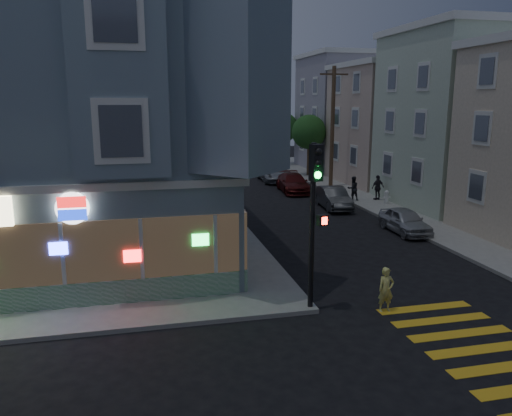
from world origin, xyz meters
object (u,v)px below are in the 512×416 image
object	(u,v)px
running_child	(386,290)
parked_car_a	(405,221)
parked_car_b	(333,198)
fire_hydrant	(386,197)
pedestrian_b	(378,187)
street_tree_far	(283,127)
pedestrian_a	(353,188)
traffic_signal	(315,199)
utility_pole	(332,125)
parked_car_c	(293,183)
street_tree_near	(309,132)
parked_car_d	(275,173)

from	to	relation	value
running_child	parked_car_a	distance (m)	10.35
parked_car_b	fire_hydrant	bearing A→B (deg)	5.42
pedestrian_b	parked_car_b	size ratio (longest dim) A/B	0.40
street_tree_far	pedestrian_a	bearing A→B (deg)	-92.61
parked_car_a	traffic_signal	bearing A→B (deg)	-132.12
street_tree_far	traffic_signal	xyz separation A→B (m)	(-9.38, -35.83, -0.24)
pedestrian_a	parked_car_a	bearing A→B (deg)	81.25
utility_pole	parked_car_b	size ratio (longest dim) A/B	2.19
street_tree_far	parked_car_c	bearing A→B (deg)	-103.36
running_child	pedestrian_b	world-z (taller)	pedestrian_b
utility_pole	pedestrian_a	bearing A→B (deg)	-96.96
street_tree_far	pedestrian_b	size ratio (longest dim) A/B	3.21
parked_car_b	parked_car_c	world-z (taller)	parked_car_c
parked_car_c	pedestrian_b	bearing A→B (deg)	-43.07
street_tree_near	parked_car_d	world-z (taller)	street_tree_near
parked_car_b	parked_car_d	world-z (taller)	parked_car_d
parked_car_d	fire_hydrant	bearing A→B (deg)	-65.47
utility_pole	street_tree_near	distance (m)	6.06
running_child	parked_car_d	distance (m)	26.56
fire_hydrant	pedestrian_a	bearing A→B (deg)	139.67
street_tree_near	parked_car_c	xyz separation A→B (m)	(-3.60, -7.16, -3.25)
street_tree_far	pedestrian_b	xyz separation A→B (m)	(0.80, -19.91, -2.96)
parked_car_b	fire_hydrant	distance (m)	3.66
utility_pole	street_tree_near	world-z (taller)	utility_pole
pedestrian_a	parked_car_c	bearing A→B (deg)	-63.80
utility_pole	parked_car_c	size ratio (longest dim) A/B	1.91
fire_hydrant	running_child	bearing A→B (deg)	-117.51
utility_pole	parked_car_a	world-z (taller)	utility_pole
parked_car_b	fire_hydrant	world-z (taller)	parked_car_b
running_child	parked_car_a	world-z (taller)	running_child
street_tree_near	street_tree_far	xyz separation A→B (m)	(0.00, 8.00, 0.00)
street_tree_near	parked_car_d	size ratio (longest dim) A/B	1.03
street_tree_near	running_child	xyz separation A→B (m)	(-7.07, -28.29, -3.20)
street_tree_far	parked_car_c	distance (m)	15.92
traffic_signal	running_child	bearing A→B (deg)	-26.22
parked_car_b	fire_hydrant	size ratio (longest dim) A/B	4.81
running_child	parked_car_c	world-z (taller)	running_child
parked_car_a	parked_car_b	size ratio (longest dim) A/B	0.91
parked_car_b	traffic_signal	bearing A→B (deg)	-109.23
pedestrian_a	parked_car_b	world-z (taller)	pedestrian_a
utility_pole	parked_car_b	xyz separation A→B (m)	(-2.66, -7.21, -4.12)
street_tree_near	running_child	size ratio (longest dim) A/B	3.62
pedestrian_a	parked_car_d	size ratio (longest dim) A/B	0.31
pedestrian_b	parked_car_a	bearing A→B (deg)	59.42
parked_car_b	utility_pole	bearing A→B (deg)	74.61
parked_car_a	parked_car_c	world-z (taller)	parked_car_c
running_child	parked_car_c	xyz separation A→B (m)	(3.47, 21.13, -0.05)
street_tree_near	parked_car_d	xyz separation A→B (m)	(-3.60, -1.96, -3.22)
pedestrian_b	fire_hydrant	distance (m)	1.32
parked_car_a	fire_hydrant	bearing A→B (deg)	71.79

